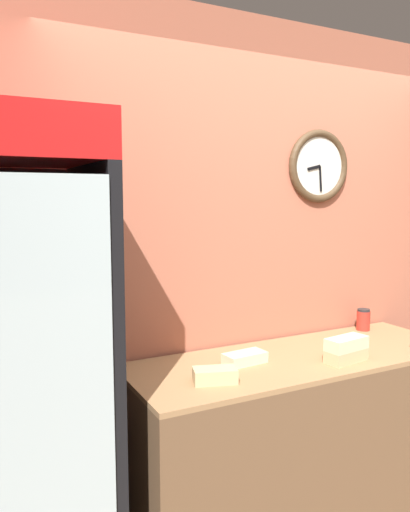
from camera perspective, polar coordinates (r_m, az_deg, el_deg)
name	(u,v)px	position (r m, az deg, el deg)	size (l,w,h in m)	color
wall_back	(263,260)	(2.92, 6.69, -0.42)	(5.20, 0.10, 2.70)	#B7664C
prep_counter	(299,436)	(2.89, 10.72, -19.54)	(1.86, 0.65, 0.89)	brown
beverage_cooler	(11,355)	(2.15, -21.29, -10.51)	(0.69, 0.72, 2.02)	black
sandwich_stack_bottom	(346,355)	(2.67, 15.81, -10.88)	(0.24, 0.13, 0.06)	tan
sandwich_stack_middle	(346,343)	(2.65, 15.86, -9.58)	(0.24, 0.13, 0.06)	beige
sandwich_flat_left	(215,375)	(2.30, 1.14, -13.48)	(0.22, 0.16, 0.06)	tan
sandwich_flat_right	(245,358)	(2.56, 4.57, -11.54)	(0.23, 0.13, 0.05)	beige
condiment_jar	(363,320)	(3.30, 17.64, -6.95)	(0.08, 0.08, 0.13)	#B72D23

